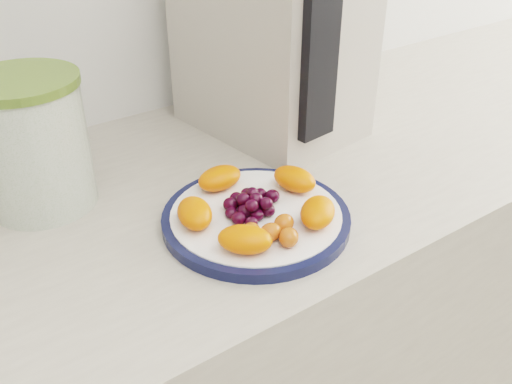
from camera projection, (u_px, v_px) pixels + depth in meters
plate_rim at (256, 219)px, 0.78m from camera, size 0.26×0.26×0.01m
plate_face at (256, 218)px, 0.78m from camera, size 0.23×0.23×0.02m
canister at (34, 147)px, 0.78m from camera, size 0.16×0.16×0.18m
canister_lid at (19, 81)px, 0.73m from camera, size 0.16×0.16×0.01m
appliance_body at (271, 23)px, 0.95m from camera, size 0.25×0.33×0.38m
appliance_panel at (319, 47)px, 0.82m from camera, size 0.07×0.03×0.28m
fruit_plate at (256, 206)px, 0.76m from camera, size 0.22×0.21×0.03m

